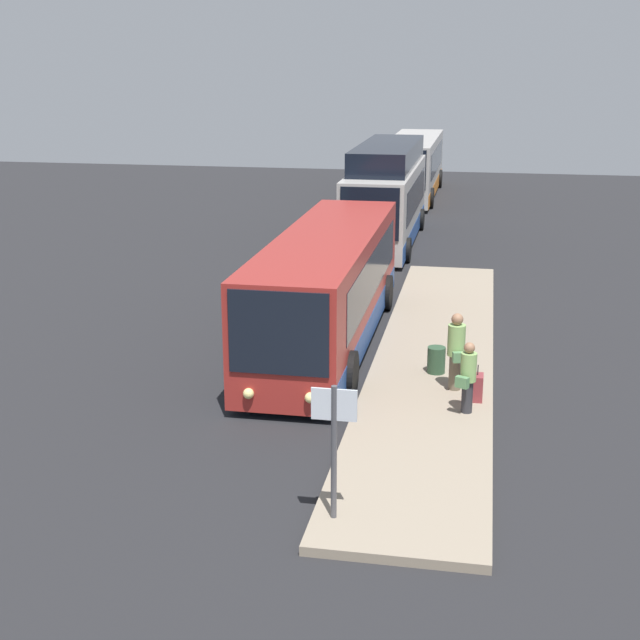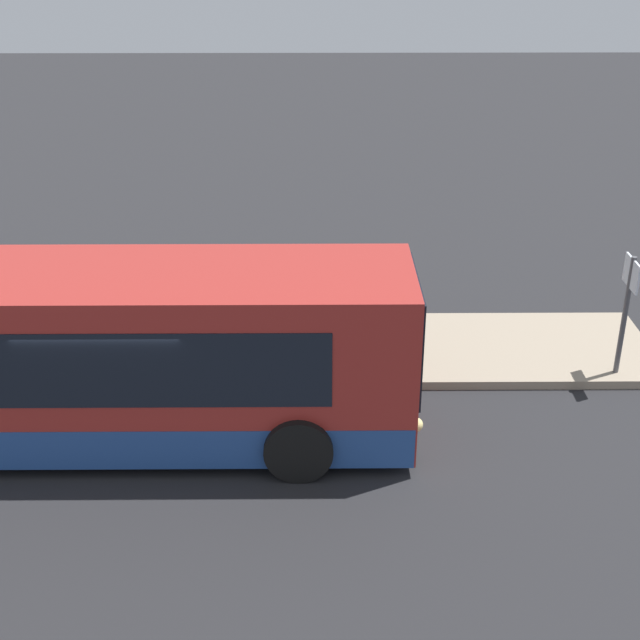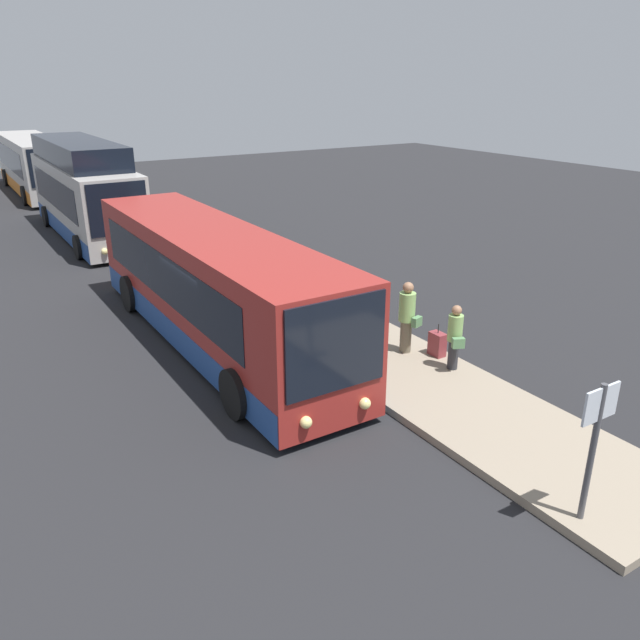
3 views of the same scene
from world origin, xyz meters
name	(u,v)px [view 2 (image 2 of 3)]	position (x,y,z in m)	size (l,w,h in m)	color
ground	(125,439)	(0.00, 0.00, 0.00)	(80.00, 80.00, 0.00)	#232326
platform	(154,350)	(0.00, 3.10, 0.09)	(20.00, 3.00, 0.17)	gray
bus_lead	(56,358)	(-1.01, 0.08, 1.52)	(11.74, 2.76, 3.04)	maroon
passenger_boarding	(280,288)	(2.55, 3.72, 1.16)	(0.65, 0.50, 1.83)	#6B604C
passenger_waiting	(347,288)	(3.92, 4.02, 1.03)	(0.60, 0.50, 1.59)	#2D2D33
suitcase	(309,308)	(3.14, 4.23, 0.47)	(0.42, 0.26, 0.84)	maroon
sign_post	(627,299)	(8.97, 1.98, 1.70)	(0.10, 0.76, 2.35)	#4C4C51
trash_bin	(227,329)	(1.49, 3.22, 0.50)	(0.44, 0.44, 0.65)	#2D4C33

